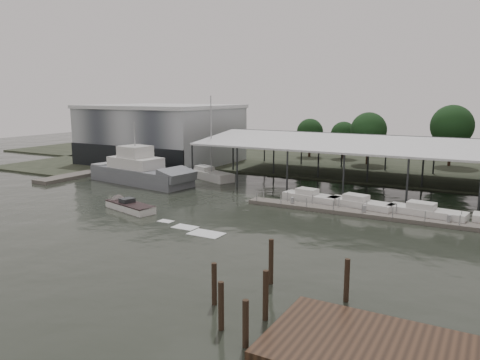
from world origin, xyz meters
The scene contains 14 objects.
ground centered at (0.00, 0.00, 0.00)m, with size 200.00×200.00×0.00m, color #242821.
land_strip_far centered at (0.00, 42.00, 0.10)m, with size 140.00×30.00×0.30m.
land_strip_west centered at (-40.00, 30.00, 0.10)m, with size 20.00×40.00×0.30m.
storage_warehouse centered at (-28.00, 29.94, 5.29)m, with size 24.50×20.50×10.50m.
covered_boat_shed centered at (17.00, 28.00, 6.13)m, with size 58.24×24.00×6.96m.
trawler_dock centered at (-30.00, 14.00, 0.25)m, with size 3.00×18.00×0.50m.
floating_dock centered at (15.00, 10.00, 0.20)m, with size 28.00×2.00×1.40m.
grey_trawler centered at (-18.15, 12.73, 1.58)m, with size 17.28×7.24×8.84m.
white_sailboat centered at (-11.49, 20.06, 0.65)m, with size 9.00×5.65×12.36m.
speedboat_underway centered at (-9.23, 0.05, 0.39)m, with size 18.10×6.57×2.00m.
moored_cruiser_0 centered at (7.13, 12.65, 0.61)m, with size 6.82×3.22×1.70m.
moored_cruiser_1 centered at (12.93, 12.17, 0.61)m, with size 7.53×3.65×1.70m.
moored_cruiser_2 centered at (19.70, 11.73, 0.61)m, with size 7.79×3.24×1.70m.
mooring_pilings centered at (14.51, -14.59, 1.07)m, with size 7.03×8.05×3.65m.
Camera 1 is at (25.57, -37.13, 12.29)m, focal length 35.00 mm.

